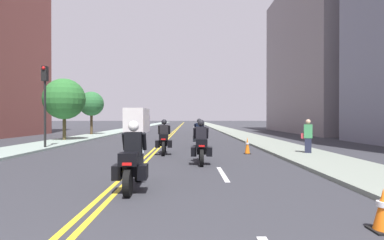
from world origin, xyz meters
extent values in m
plane|color=#2F3036|center=(0.00, 48.00, 0.00)|extent=(264.00, 264.00, 0.00)
cube|color=gray|center=(-6.96, 48.00, 0.06)|extent=(2.74, 144.00, 0.12)
cube|color=gray|center=(6.96, 48.00, 0.06)|extent=(2.74, 144.00, 0.12)
cube|color=yellow|center=(-0.12, 48.00, 0.00)|extent=(0.12, 132.00, 0.01)
cube|color=yellow|center=(0.12, 48.00, 0.00)|extent=(0.12, 132.00, 0.01)
cube|color=silver|center=(2.80, 8.00, 0.00)|extent=(0.14, 2.40, 0.01)
cube|color=silver|center=(2.80, 14.00, 0.00)|extent=(0.14, 2.40, 0.01)
cube|color=silver|center=(2.80, 20.00, 0.00)|extent=(0.14, 2.40, 0.01)
cube|color=silver|center=(2.80, 26.00, 0.00)|extent=(0.14, 2.40, 0.01)
cube|color=silver|center=(2.80, 32.00, 0.00)|extent=(0.14, 2.40, 0.01)
cube|color=silver|center=(2.80, 38.00, 0.00)|extent=(0.14, 2.40, 0.01)
cube|color=silver|center=(2.80, 44.00, 0.00)|extent=(0.14, 2.40, 0.01)
cube|color=silver|center=(2.80, 50.00, 0.00)|extent=(0.14, 2.40, 0.01)
cube|color=silver|center=(2.80, 56.00, 0.00)|extent=(0.14, 2.40, 0.01)
cube|color=gray|center=(16.74, 33.80, 8.79)|extent=(6.81, 18.76, 17.59)
cube|color=#2D3847|center=(20.17, 33.80, 4.40)|extent=(0.04, 15.76, 0.90)
cube|color=#2D3847|center=(20.17, 33.80, 9.23)|extent=(0.04, 15.76, 0.90)
cube|color=#2D3847|center=(20.17, 33.80, 14.07)|extent=(0.04, 15.76, 0.90)
cylinder|color=black|center=(0.43, 6.96, 0.30)|extent=(0.15, 0.61, 0.60)
cylinder|color=black|center=(0.46, 5.39, 0.30)|extent=(0.15, 0.61, 0.60)
cube|color=silver|center=(0.43, 6.96, 0.62)|extent=(0.15, 0.32, 0.04)
cube|color=black|center=(0.45, 6.18, 0.58)|extent=(0.34, 1.20, 0.40)
cube|color=black|center=(0.46, 5.47, 0.80)|extent=(0.41, 0.37, 0.28)
cube|color=red|center=(0.46, 5.28, 0.72)|extent=(0.20, 0.03, 0.06)
cube|color=black|center=(0.18, 5.70, 0.48)|extent=(0.21, 0.44, 0.32)
cube|color=black|center=(0.74, 5.71, 0.48)|extent=(0.21, 0.44, 0.32)
cube|color=#B2C1CC|center=(0.44, 6.68, 0.96)|extent=(0.36, 0.13, 0.36)
cube|color=black|center=(0.45, 6.13, 1.07)|extent=(0.41, 0.27, 0.58)
cylinder|color=black|center=(0.20, 6.27, 1.12)|extent=(0.11, 0.28, 0.45)
cylinder|color=black|center=(0.68, 6.28, 1.12)|extent=(0.11, 0.28, 0.45)
sphere|color=white|center=(0.45, 6.16, 1.50)|extent=(0.26, 0.26, 0.26)
cylinder|color=black|center=(2.25, 11.06, 0.30)|extent=(0.14, 0.61, 0.61)
cylinder|color=black|center=(2.23, 9.42, 0.30)|extent=(0.14, 0.61, 0.61)
cube|color=silver|center=(2.25, 11.06, 0.63)|extent=(0.14, 0.32, 0.04)
cube|color=black|center=(2.24, 10.24, 0.58)|extent=(0.34, 1.26, 0.40)
cube|color=black|center=(2.23, 9.50, 0.80)|extent=(0.40, 0.37, 0.28)
cube|color=red|center=(2.22, 9.31, 0.72)|extent=(0.20, 0.03, 0.06)
cube|color=black|center=(1.95, 9.75, 0.48)|extent=(0.21, 0.44, 0.32)
cube|color=black|center=(2.51, 9.74, 0.48)|extent=(0.21, 0.44, 0.32)
cube|color=#B2C1CC|center=(2.24, 10.77, 0.96)|extent=(0.36, 0.13, 0.36)
cube|color=black|center=(2.24, 10.19, 1.08)|extent=(0.40, 0.27, 0.58)
cylinder|color=black|center=(2.00, 10.34, 1.13)|extent=(0.10, 0.28, 0.45)
cylinder|color=black|center=(2.48, 10.34, 1.13)|extent=(0.10, 0.28, 0.45)
sphere|color=black|center=(2.24, 10.22, 1.51)|extent=(0.26, 0.26, 0.26)
cylinder|color=black|center=(0.58, 13.93, 0.33)|extent=(0.15, 0.66, 0.66)
cylinder|color=black|center=(0.65, 12.35, 0.33)|extent=(0.15, 0.66, 0.66)
cube|color=silver|center=(0.58, 13.93, 0.68)|extent=(0.15, 0.33, 0.04)
cube|color=black|center=(0.61, 13.14, 0.61)|extent=(0.37, 1.21, 0.40)
cube|color=black|center=(0.64, 12.43, 0.83)|extent=(0.41, 0.38, 0.28)
cube|color=red|center=(0.65, 12.24, 0.75)|extent=(0.20, 0.04, 0.06)
cube|color=black|center=(0.35, 12.66, 0.51)|extent=(0.22, 0.45, 0.32)
cube|color=black|center=(0.91, 12.68, 0.51)|extent=(0.22, 0.45, 0.32)
cube|color=#B2C1CC|center=(0.59, 13.65, 0.99)|extent=(0.36, 0.14, 0.36)
cube|color=black|center=(0.62, 13.09, 1.09)|extent=(0.41, 0.28, 0.56)
cylinder|color=black|center=(0.37, 13.23, 1.14)|extent=(0.11, 0.28, 0.45)
cylinder|color=black|center=(0.85, 13.25, 1.14)|extent=(0.11, 0.28, 0.45)
sphere|color=black|center=(0.61, 13.12, 1.51)|extent=(0.26, 0.26, 0.26)
cylinder|color=black|center=(2.38, 17.31, 0.32)|extent=(0.14, 0.65, 0.64)
cylinder|color=black|center=(2.41, 15.82, 0.32)|extent=(0.14, 0.65, 0.64)
cube|color=silver|center=(2.38, 17.31, 0.66)|extent=(0.15, 0.32, 0.04)
cube|color=black|center=(2.39, 16.56, 0.60)|extent=(0.35, 1.14, 0.40)
cube|color=black|center=(2.41, 15.89, 0.82)|extent=(0.41, 0.37, 0.28)
cube|color=red|center=(2.42, 15.70, 0.74)|extent=(0.20, 0.04, 0.06)
cube|color=black|center=(2.13, 16.11, 0.50)|extent=(0.21, 0.44, 0.32)
cube|color=black|center=(2.69, 16.12, 0.50)|extent=(0.21, 0.44, 0.32)
cube|color=#B2C1CC|center=(2.38, 17.04, 0.98)|extent=(0.36, 0.13, 0.36)
cube|color=black|center=(2.40, 16.51, 1.10)|extent=(0.41, 0.27, 0.59)
cylinder|color=black|center=(2.15, 16.66, 1.15)|extent=(0.11, 0.28, 0.45)
cylinder|color=black|center=(2.63, 16.67, 1.15)|extent=(0.11, 0.28, 0.45)
sphere|color=black|center=(2.39, 16.54, 1.53)|extent=(0.26, 0.26, 0.26)
cube|color=black|center=(4.67, 3.38, 0.01)|extent=(0.35, 0.35, 0.03)
cone|color=orange|center=(4.67, 3.38, 0.34)|extent=(0.28, 0.28, 0.61)
cylinder|color=white|center=(4.67, 3.38, 0.41)|extent=(0.19, 0.19, 0.08)
cube|color=black|center=(4.54, 13.03, 0.01)|extent=(0.30, 0.30, 0.03)
cone|color=orange|center=(4.54, 13.03, 0.41)|extent=(0.24, 0.24, 0.75)
cylinder|color=white|center=(4.54, 13.03, 0.50)|extent=(0.16, 0.16, 0.08)
cylinder|color=black|center=(-5.99, 15.24, 1.87)|extent=(0.12, 0.12, 3.74)
cube|color=black|center=(-5.99, 15.24, 4.09)|extent=(0.28, 0.28, 0.80)
sphere|color=red|center=(-5.99, 15.09, 4.37)|extent=(0.18, 0.18, 0.18)
cube|color=#202338|center=(7.18, 12.42, 0.39)|extent=(0.33, 0.28, 0.78)
cube|color=#3B8C53|center=(7.18, 12.42, 1.10)|extent=(0.41, 0.33, 0.62)
sphere|color=tan|center=(7.18, 12.42, 1.53)|extent=(0.22, 0.22, 0.22)
cube|color=#CA3943|center=(6.97, 12.50, 0.88)|extent=(0.18, 0.15, 0.24)
cylinder|color=#4A3922|center=(-7.68, 28.23, 1.13)|extent=(0.24, 0.24, 2.26)
sphere|color=#2C6936|center=(-7.68, 28.23, 3.08)|extent=(2.36, 2.36, 2.36)
cylinder|color=#473B21|center=(-7.21, 20.72, 1.02)|extent=(0.24, 0.24, 2.04)
sphere|color=#2C6C2F|center=(-7.21, 20.72, 3.07)|extent=(2.95, 2.95, 2.95)
cube|color=silver|center=(-4.19, 36.75, 1.10)|extent=(2.00, 1.80, 2.20)
cube|color=silver|center=(-4.19, 33.75, 1.40)|extent=(2.20, 5.20, 2.80)
cylinder|color=black|center=(-4.19, 36.35, 0.45)|extent=(2.00, 0.90, 0.90)
cylinder|color=black|center=(-4.19, 32.15, 0.45)|extent=(2.00, 0.90, 0.90)
camera|label=1|loc=(1.76, -1.04, 1.69)|focal=28.05mm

